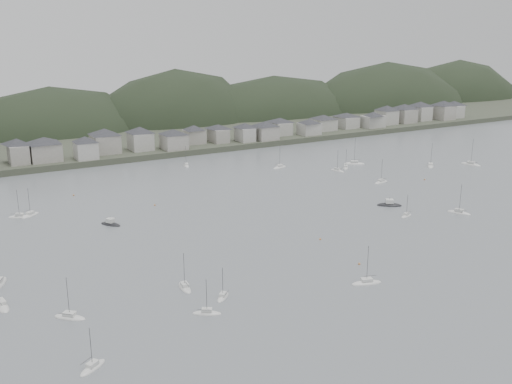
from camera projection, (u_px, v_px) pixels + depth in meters
ground at (403, 283)px, 146.04m from camera, size 900.00×900.00×0.00m
far_shore_land at (95, 123)px, 391.88m from camera, size 900.00×250.00×3.00m
forested_ridge at (115, 147)px, 376.28m from camera, size 851.55×103.94×102.57m
waterfront_town at (238, 130)px, 321.04m from camera, size 451.48×28.46×12.92m
moored_fleet at (243, 212)px, 203.82m from camera, size 260.72×176.97×13.77m
motor_launch_near at (389, 205)px, 211.28m from camera, size 9.31×7.97×4.15m
motor_launch_far at (111, 224)px, 190.31m from camera, size 6.64×7.95×3.85m
mooring_buoys at (309, 211)px, 204.15m from camera, size 137.92×148.23×0.70m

